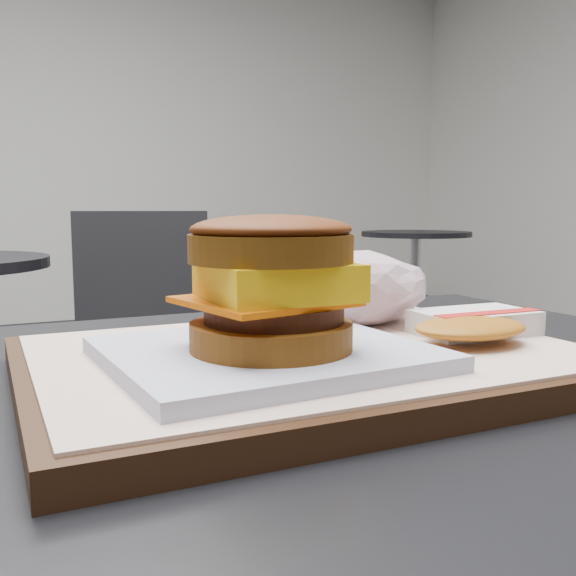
# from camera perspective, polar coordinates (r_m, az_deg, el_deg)

# --- Properties ---
(serving_tray) EXTENTS (0.38, 0.28, 0.02)m
(serving_tray) POSITION_cam_1_polar(r_m,az_deg,el_deg) (0.45, 1.88, -6.56)
(serving_tray) COLOR black
(serving_tray) RESTS_ON customer_table
(breakfast_sandwich) EXTENTS (0.20, 0.18, 0.09)m
(breakfast_sandwich) POSITION_cam_1_polar(r_m,az_deg,el_deg) (0.39, -1.62, -1.18)
(breakfast_sandwich) COLOR white
(breakfast_sandwich) RESTS_ON serving_tray
(hash_brown) EXTENTS (0.12, 0.09, 0.02)m
(hash_brown) POSITION_cam_1_polar(r_m,az_deg,el_deg) (0.50, 16.09, -3.14)
(hash_brown) COLOR silver
(hash_brown) RESTS_ON serving_tray
(crumpled_wrapper) EXTENTS (0.14, 0.11, 0.06)m
(crumpled_wrapper) POSITION_cam_1_polar(r_m,az_deg,el_deg) (0.54, 5.56, 0.07)
(crumpled_wrapper) COLOR silver
(crumpled_wrapper) RESTS_ON serving_tray
(neighbor_chair) EXTENTS (0.63, 0.48, 0.88)m
(neighbor_chair) POSITION_cam_1_polar(r_m,az_deg,el_deg) (2.00, -16.11, -4.04)
(neighbor_chair) COLOR #96969A
(neighbor_chair) RESTS_ON ground
(bg_table_near) EXTENTS (0.66, 0.66, 0.75)m
(bg_table_near) POSITION_cam_1_polar(r_m,az_deg,el_deg) (3.99, 11.25, 2.26)
(bg_table_near) COLOR black
(bg_table_near) RESTS_ON ground
(bg_table_far) EXTENTS (0.66, 0.66, 0.75)m
(bg_table_far) POSITION_cam_1_polar(r_m,az_deg,el_deg) (5.28, -3.42, 3.52)
(bg_table_far) COLOR black
(bg_table_far) RESTS_ON ground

